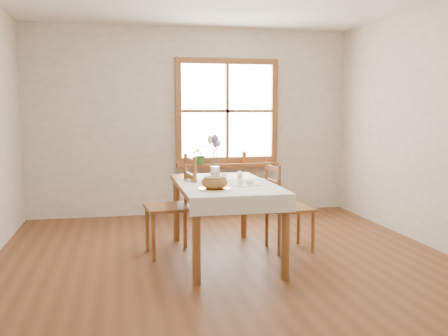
{
  "coord_description": "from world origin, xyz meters",
  "views": [
    {
      "loc": [
        -1.0,
        -4.45,
        1.47
      ],
      "look_at": [
        0.0,
        0.3,
        0.9
      ],
      "focal_mm": 40.0,
      "sensor_mm": 36.0,
      "label": 1
    }
  ],
  "objects_px": {
    "dining_table": "(224,192)",
    "chair_right": "(290,207)",
    "bread_plate": "(214,189)",
    "chair_left": "(170,206)",
    "flower_vase": "(215,172)"
  },
  "relations": [
    {
      "from": "chair_right",
      "to": "bread_plate",
      "type": "xyz_separation_m",
      "value": [
        -0.91,
        -0.58,
        0.31
      ]
    },
    {
      "from": "dining_table",
      "to": "chair_right",
      "type": "distance_m",
      "value": 0.77
    },
    {
      "from": "dining_table",
      "to": "chair_right",
      "type": "relative_size",
      "value": 1.74
    },
    {
      "from": "bread_plate",
      "to": "dining_table",
      "type": "bearing_deg",
      "value": 68.12
    },
    {
      "from": "dining_table",
      "to": "flower_vase",
      "type": "bearing_deg",
      "value": 91.43
    },
    {
      "from": "chair_left",
      "to": "dining_table",
      "type": "bearing_deg",
      "value": 62.99
    },
    {
      "from": "chair_left",
      "to": "flower_vase",
      "type": "bearing_deg",
      "value": 106.99
    },
    {
      "from": "flower_vase",
      "to": "chair_right",
      "type": "bearing_deg",
      "value": -21.41
    },
    {
      "from": "chair_right",
      "to": "chair_left",
      "type": "bearing_deg",
      "value": 83.09
    },
    {
      "from": "dining_table",
      "to": "bread_plate",
      "type": "xyz_separation_m",
      "value": [
        -0.18,
        -0.45,
        0.1
      ]
    },
    {
      "from": "chair_left",
      "to": "bread_plate",
      "type": "bearing_deg",
      "value": 21.67
    },
    {
      "from": "dining_table",
      "to": "chair_left",
      "type": "relative_size",
      "value": 1.58
    },
    {
      "from": "chair_left",
      "to": "bread_plate",
      "type": "xyz_separation_m",
      "value": [
        0.33,
        -0.66,
        0.26
      ]
    },
    {
      "from": "chair_left",
      "to": "bread_plate",
      "type": "relative_size",
      "value": 3.71
    },
    {
      "from": "chair_right",
      "to": "flower_vase",
      "type": "distance_m",
      "value": 0.86
    }
  ]
}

